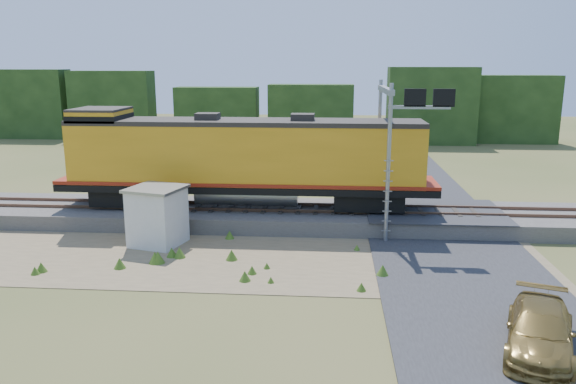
# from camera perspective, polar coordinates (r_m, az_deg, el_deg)

# --- Properties ---
(ground) EXTENTS (140.00, 140.00, 0.00)m
(ground) POSITION_cam_1_polar(r_m,az_deg,el_deg) (24.04, 0.28, -7.21)
(ground) COLOR #475123
(ground) RESTS_ON ground
(ballast) EXTENTS (70.00, 5.00, 0.80)m
(ballast) POSITION_cam_1_polar(r_m,az_deg,el_deg) (29.62, 1.12, -2.48)
(ballast) COLOR slate
(ballast) RESTS_ON ground
(rails) EXTENTS (70.00, 1.54, 0.16)m
(rails) POSITION_cam_1_polar(r_m,az_deg,el_deg) (29.50, 1.12, -1.58)
(rails) COLOR brown
(rails) RESTS_ON ballast
(dirt_shoulder) EXTENTS (26.00, 8.00, 0.03)m
(dirt_shoulder) POSITION_cam_1_polar(r_m,az_deg,el_deg) (24.72, -4.30, -6.63)
(dirt_shoulder) COLOR #8C7754
(dirt_shoulder) RESTS_ON ground
(road) EXTENTS (7.00, 66.00, 0.86)m
(road) POSITION_cam_1_polar(r_m,az_deg,el_deg) (25.23, 16.58, -6.57)
(road) COLOR #38383A
(road) RESTS_ON ground
(tree_line_north) EXTENTS (130.00, 3.00, 6.50)m
(tree_line_north) POSITION_cam_1_polar(r_m,az_deg,el_deg) (60.75, 2.90, 8.03)
(tree_line_north) COLOR #1A3312
(tree_line_north) RESTS_ON ground
(weed_clumps) EXTENTS (15.00, 6.20, 0.56)m
(weed_clumps) POSITION_cam_1_polar(r_m,az_deg,el_deg) (24.62, -7.92, -6.84)
(weed_clumps) COLOR #42671D
(weed_clumps) RESTS_ON ground
(locomotive) EXTENTS (19.58, 2.99, 5.05)m
(locomotive) POSITION_cam_1_polar(r_m,az_deg,el_deg) (29.29, -4.84, 3.41)
(locomotive) COLOR black
(locomotive) RESTS_ON rails
(shed) EXTENTS (2.84, 2.84, 2.75)m
(shed) POSITION_cam_1_polar(r_m,az_deg,el_deg) (26.68, -13.13, -2.37)
(shed) COLOR silver
(shed) RESTS_ON ground
(signal_gantry) EXTENTS (2.94, 6.20, 7.42)m
(signal_gantry) POSITION_cam_1_polar(r_m,az_deg,el_deg) (28.13, 10.68, 7.14)
(signal_gantry) COLOR gray
(signal_gantry) RESTS_ON ground
(car) EXTENTS (3.23, 4.88, 1.31)m
(car) POSITION_cam_1_polar(r_m,az_deg,el_deg) (18.45, 24.23, -12.70)
(car) COLOR olive
(car) RESTS_ON ground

